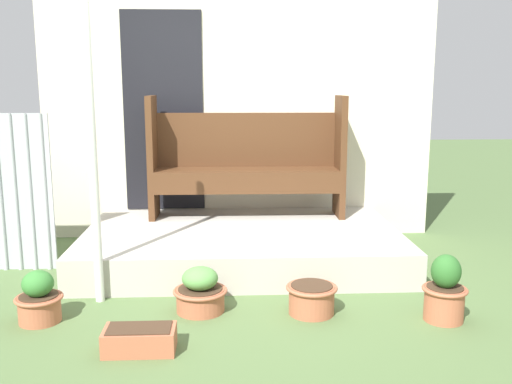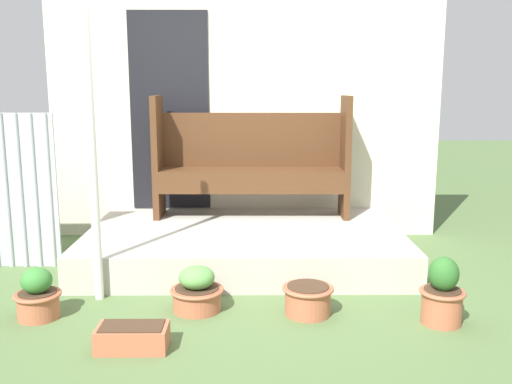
% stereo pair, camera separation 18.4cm
% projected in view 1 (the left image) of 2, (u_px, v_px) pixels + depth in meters
% --- Properties ---
extents(ground_plane, '(24.00, 24.00, 0.00)m').
position_uv_depth(ground_plane, '(250.00, 295.00, 4.34)').
color(ground_plane, '#516B3D').
extents(porch_slab, '(2.80, 1.76, 0.29)m').
position_uv_depth(porch_slab, '(242.00, 245.00, 5.17)').
color(porch_slab, '#B7B2A5').
rests_on(porch_slab, ground_plane).
extents(house_wall, '(4.00, 0.08, 2.60)m').
position_uv_depth(house_wall, '(236.00, 112.00, 5.84)').
color(house_wall, beige).
rests_on(house_wall, ground_plane).
extents(support_post, '(0.06, 0.06, 2.14)m').
position_uv_depth(support_post, '(93.00, 158.00, 4.03)').
color(support_post, white).
rests_on(support_post, ground_plane).
extents(bench, '(1.89, 0.42, 1.18)m').
position_uv_depth(bench, '(247.00, 157.00, 5.58)').
color(bench, '#4C2D19').
rests_on(bench, porch_slab).
extents(flower_pot_left, '(0.32, 0.32, 0.36)m').
position_uv_depth(flower_pot_left, '(39.00, 300.00, 3.84)').
color(flower_pot_left, '#B26042').
rests_on(flower_pot_left, ground_plane).
extents(flower_pot_middle, '(0.38, 0.38, 0.32)m').
position_uv_depth(flower_pot_middle, '(200.00, 292.00, 4.02)').
color(flower_pot_middle, '#B26042').
rests_on(flower_pot_middle, ground_plane).
extents(flower_pot_right, '(0.36, 0.36, 0.21)m').
position_uv_depth(flower_pot_right, '(312.00, 298.00, 3.98)').
color(flower_pot_right, '#B26042').
rests_on(flower_pot_right, ground_plane).
extents(flower_pot_far_right, '(0.30, 0.30, 0.46)m').
position_uv_depth(flower_pot_far_right, '(445.00, 292.00, 3.85)').
color(flower_pot_far_right, '#B26042').
rests_on(flower_pot_far_right, ground_plane).
extents(planter_box_rect, '(0.43, 0.23, 0.15)m').
position_uv_depth(planter_box_rect, '(140.00, 339.00, 3.42)').
color(planter_box_rect, '#B26042').
rests_on(planter_box_rect, ground_plane).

